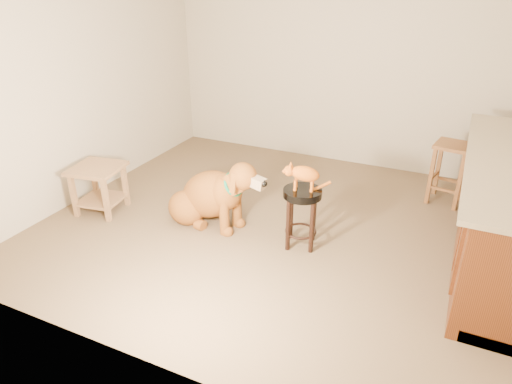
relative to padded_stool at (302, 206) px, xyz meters
The scene contains 8 objects.
floor 0.56m from the padded_stool, 144.29° to the left, with size 4.50×4.00×0.01m, color brown.
room_shell 1.33m from the padded_stool, 144.29° to the left, with size 4.54×4.04×2.62m.
cabinet_run 1.71m from the padded_stool, 18.07° to the left, with size 0.70×2.56×0.94m.
padded_stool is the anchor object (origin of this frame).
wood_stool 1.90m from the padded_stool, 52.94° to the left, with size 0.42×0.42×0.67m.
side_table 2.16m from the padded_stool, behind, with size 0.56×0.56×0.50m.
golden_retriever 0.97m from the padded_stool, behind, with size 1.24×0.67×0.80m.
tabby_kitten 0.31m from the padded_stool, behind, with size 0.41×0.24×0.27m.
Camera 1 is at (1.48, -3.70, 2.31)m, focal length 32.00 mm.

